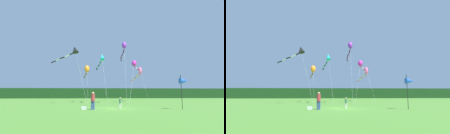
# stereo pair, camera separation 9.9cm
# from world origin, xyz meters

# --- Properties ---
(ground_plane) EXTENTS (120.00, 120.00, 0.00)m
(ground_plane) POSITION_xyz_m (0.00, 0.00, 0.00)
(ground_plane) COLOR #4C842D
(distant_treeline) EXTENTS (108.00, 2.42, 3.64)m
(distant_treeline) POSITION_xyz_m (0.00, 45.00, 1.82)
(distant_treeline) COLOR #193D19
(distant_treeline) RESTS_ON ground
(person_adult) EXTENTS (0.40, 0.40, 1.81)m
(person_adult) POSITION_xyz_m (-2.55, -1.32, 1.01)
(person_adult) COLOR #334C8C
(person_adult) RESTS_ON ground
(person_child) EXTENTS (0.27, 0.27, 1.22)m
(person_child) POSITION_xyz_m (0.49, 0.12, 0.68)
(person_child) COLOR silver
(person_child) RESTS_ON ground
(cooler_box) EXTENTS (0.52, 0.32, 0.31)m
(cooler_box) POSITION_xyz_m (-3.46, -1.00, 0.16)
(cooler_box) COLOR silver
(cooler_box) RESTS_ON ground
(banner_flag_pole) EXTENTS (0.90, 0.70, 3.65)m
(banner_flag_pole) POSITION_xyz_m (7.19, -1.72, 2.96)
(banner_flag_pole) COLOR black
(banner_flag_pole) RESTS_ON ground
(kite_orange) EXTENTS (1.49, 6.52, 7.29)m
(kite_orange) POSITION_xyz_m (-4.36, 14.37, 6.36)
(kite_orange) COLOR #B2B2B2
(kite_orange) RESTS_ON ground
(kite_purple) EXTENTS (0.87, 10.36, 10.77)m
(kite_purple) POSITION_xyz_m (2.40, 10.04, 9.76)
(kite_purple) COLOR #B2B2B2
(kite_purple) RESTS_ON ground
(kite_magenta) EXTENTS (4.48, 10.12, 8.16)m
(kite_magenta) POSITION_xyz_m (5.06, 13.21, 7.18)
(kite_magenta) COLOR #B2B2B2
(kite_magenta) RESTS_ON ground
(kite_cyan) EXTENTS (1.91, 9.79, 8.96)m
(kite_cyan) POSITION_xyz_m (-1.54, 11.14, 7.95)
(kite_cyan) COLOR #B2B2B2
(kite_cyan) RESTS_ON ground
(kite_black) EXTENTS (7.06, 5.01, 9.73)m
(kite_black) POSITION_xyz_m (-6.39, 9.26, 8.84)
(kite_black) COLOR #B2B2B2
(kite_black) RESTS_ON ground
(kite_rainbow) EXTENTS (1.75, 9.85, 7.57)m
(kite_rainbow) POSITION_xyz_m (6.88, 17.48, 6.38)
(kite_rainbow) COLOR #B2B2B2
(kite_rainbow) RESTS_ON ground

